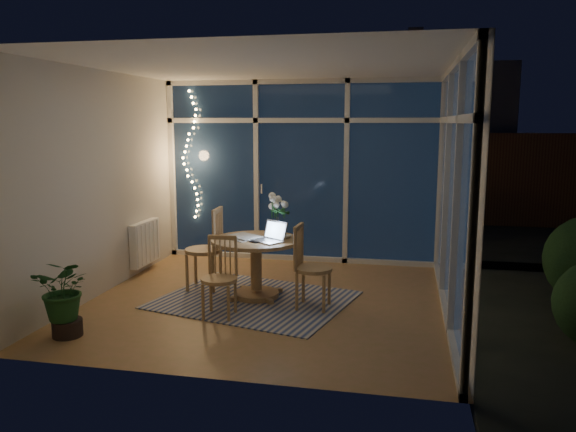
% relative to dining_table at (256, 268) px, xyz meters
% --- Properties ---
extents(floor, '(4.00, 4.00, 0.00)m').
position_rel_dining_table_xyz_m(floor, '(0.17, -0.09, -0.35)').
color(floor, olive).
rests_on(floor, ground).
extents(ceiling, '(4.00, 4.00, 0.00)m').
position_rel_dining_table_xyz_m(ceiling, '(0.17, -0.09, 2.25)').
color(ceiling, silver).
rests_on(ceiling, wall_back).
extents(wall_back, '(4.00, 0.04, 2.60)m').
position_rel_dining_table_xyz_m(wall_back, '(0.17, 1.91, 0.95)').
color(wall_back, beige).
rests_on(wall_back, floor).
extents(wall_front, '(4.00, 0.04, 2.60)m').
position_rel_dining_table_xyz_m(wall_front, '(0.17, -2.09, 0.95)').
color(wall_front, beige).
rests_on(wall_front, floor).
extents(wall_left, '(0.04, 4.00, 2.60)m').
position_rel_dining_table_xyz_m(wall_left, '(-1.83, -0.09, 0.95)').
color(wall_left, beige).
rests_on(wall_left, floor).
extents(wall_right, '(0.04, 4.00, 2.60)m').
position_rel_dining_table_xyz_m(wall_right, '(2.17, -0.09, 0.95)').
color(wall_right, beige).
rests_on(wall_right, floor).
extents(window_wall_back, '(4.00, 0.10, 2.60)m').
position_rel_dining_table_xyz_m(window_wall_back, '(0.17, 1.87, 0.95)').
color(window_wall_back, silver).
rests_on(window_wall_back, floor).
extents(window_wall_right, '(0.10, 4.00, 2.60)m').
position_rel_dining_table_xyz_m(window_wall_right, '(2.13, -0.09, 0.95)').
color(window_wall_right, silver).
rests_on(window_wall_right, floor).
extents(radiator, '(0.10, 0.70, 0.58)m').
position_rel_dining_table_xyz_m(radiator, '(-1.77, 0.81, 0.05)').
color(radiator, white).
rests_on(radiator, wall_left).
extents(fairy_lights, '(0.24, 0.10, 1.85)m').
position_rel_dining_table_xyz_m(fairy_lights, '(-1.48, 1.79, 1.18)').
color(fairy_lights, '#FDC165').
rests_on(fairy_lights, window_wall_back).
extents(garden_patio, '(12.00, 6.00, 0.10)m').
position_rel_dining_table_xyz_m(garden_patio, '(0.67, 4.91, -0.41)').
color(garden_patio, black).
rests_on(garden_patio, ground).
extents(garden_fence, '(11.00, 0.08, 1.80)m').
position_rel_dining_table_xyz_m(garden_fence, '(0.17, 5.41, 0.55)').
color(garden_fence, '#392115').
rests_on(garden_fence, ground).
extents(neighbour_roof, '(7.00, 3.00, 2.20)m').
position_rel_dining_table_xyz_m(neighbour_roof, '(0.47, 8.41, 1.85)').
color(neighbour_roof, '#363940').
rests_on(neighbour_roof, ground).
extents(garden_shrubs, '(0.90, 0.90, 0.90)m').
position_rel_dining_table_xyz_m(garden_shrubs, '(-0.63, 3.31, 0.10)').
color(garden_shrubs, black).
rests_on(garden_shrubs, ground).
extents(rug, '(2.38, 2.08, 0.01)m').
position_rel_dining_table_xyz_m(rug, '(0.00, -0.10, -0.34)').
color(rug, beige).
rests_on(rug, floor).
extents(dining_table, '(1.23, 1.23, 0.69)m').
position_rel_dining_table_xyz_m(dining_table, '(0.00, 0.00, 0.00)').
color(dining_table, '#9C6D46').
rests_on(dining_table, floor).
extents(chair_left, '(0.49, 0.49, 1.01)m').
position_rel_dining_table_xyz_m(chair_left, '(-0.71, 0.21, 0.16)').
color(chair_left, '#9C6D46').
rests_on(chair_left, floor).
extents(chair_right, '(0.46, 0.46, 0.93)m').
position_rel_dining_table_xyz_m(chair_right, '(0.70, -0.24, 0.12)').
color(chair_right, '#9C6D46').
rests_on(chair_right, floor).
extents(chair_front, '(0.41, 0.41, 0.85)m').
position_rel_dining_table_xyz_m(chair_front, '(-0.20, -0.71, 0.08)').
color(chair_front, '#9C6D46').
rests_on(chair_front, floor).
extents(laptop, '(0.44, 0.42, 0.24)m').
position_rel_dining_table_xyz_m(laptop, '(0.17, -0.12, 0.47)').
color(laptop, '#B6B6BB').
rests_on(laptop, dining_table).
extents(flower_vase, '(0.24, 0.24, 0.21)m').
position_rel_dining_table_xyz_m(flower_vase, '(0.20, 0.21, 0.45)').
color(flower_vase, white).
rests_on(flower_vase, dining_table).
extents(bowl, '(0.18, 0.18, 0.04)m').
position_rel_dining_table_xyz_m(bowl, '(0.32, 0.12, 0.37)').
color(bowl, white).
rests_on(bowl, dining_table).
extents(newspapers, '(0.47, 0.42, 0.02)m').
position_rel_dining_table_xyz_m(newspapers, '(-0.15, 0.01, 0.36)').
color(newspapers, beige).
rests_on(newspapers, dining_table).
extents(phone, '(0.12, 0.11, 0.01)m').
position_rel_dining_table_xyz_m(phone, '(0.03, -0.19, 0.35)').
color(phone, black).
rests_on(phone, dining_table).
extents(potted_plant, '(0.60, 0.54, 0.76)m').
position_rel_dining_table_xyz_m(potted_plant, '(-1.45, -1.51, 0.03)').
color(potted_plant, '#18451C').
rests_on(potted_plant, floor).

